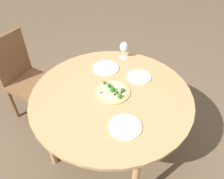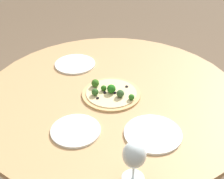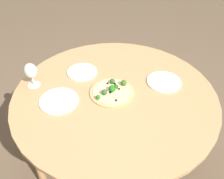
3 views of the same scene
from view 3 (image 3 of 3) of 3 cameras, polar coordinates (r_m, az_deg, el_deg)
ground_plane at (r=2.06m, az=0.49°, el=-15.91°), size 12.00×12.00×0.00m
dining_table at (r=1.57m, az=0.62°, el=-2.71°), size 1.25×1.25×0.70m
pizza at (r=1.53m, az=0.03°, el=-0.44°), size 0.28×0.28×0.05m
wine_glass at (r=1.61m, az=-18.11°, el=3.99°), size 0.08×0.08×0.16m
plate_near at (r=1.65m, az=11.76°, el=1.76°), size 0.22×0.22×0.01m
plate_far at (r=1.51m, az=-12.02°, el=-2.51°), size 0.23×0.23×0.01m
plate_side at (r=1.71m, az=-6.87°, el=4.02°), size 0.20×0.20×0.01m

